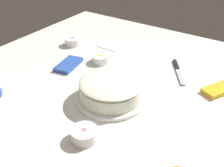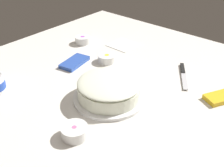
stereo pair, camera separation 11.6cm
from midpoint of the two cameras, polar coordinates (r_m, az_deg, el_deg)
The scene contains 9 objects.
ground_plane at distance 1.21m, azimuth -2.64°, elevation -0.61°, with size 1.54×1.54×0.00m, color silver.
frosted_cake at distance 1.10m, azimuth -3.24°, elevation -1.48°, with size 0.30×0.30×0.09m.
spreading_knife at distance 1.35m, azimuth 11.41°, elevation 2.87°, with size 0.21×0.14×0.01m.
sprinkle_bowl_yellow at distance 1.40m, azimuth -4.79°, elevation 5.28°, with size 0.09×0.09×0.04m.
sprinkle_bowl_rainbow at distance 1.61m, azimuth -10.46°, elevation 8.77°, with size 0.09×0.09×0.04m.
sprinkle_bowl_pink at distance 0.94m, azimuth -9.48°, elevation -10.60°, with size 0.09×0.09×0.04m.
candy_box_lower at distance 1.23m, azimuth 19.31°, elevation -1.29°, with size 0.15×0.07×0.02m, color yellow.
candy_box_upper at distance 1.38m, azimuth -11.55°, elevation 3.90°, with size 0.16×0.08×0.02m, color #2D51B2.
paper_napkin at distance 1.59m, azimuth -1.74°, elevation 8.26°, with size 0.15×0.15×0.01m, color white.
Camera 1 is at (0.84, 0.56, 0.66)m, focal length 43.17 mm.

